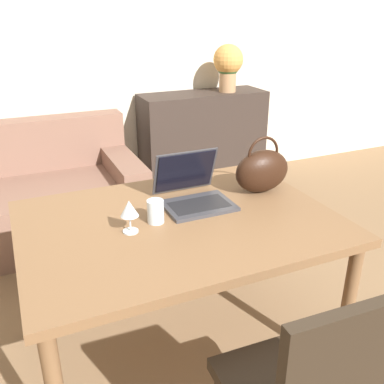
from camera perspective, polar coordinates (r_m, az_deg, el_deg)
wall_back at (r=3.85m, az=-13.03°, el=19.13°), size 10.00×0.06×2.70m
dining_table at (r=1.96m, az=-1.74°, el=-5.54°), size 1.39×1.01×0.73m
couch at (r=3.39m, az=-24.07°, el=-1.64°), size 1.99×0.89×0.82m
sideboard at (r=4.05m, az=1.44°, el=6.87°), size 1.16×0.40×0.89m
laptop at (r=2.07m, az=-0.06°, el=0.38°), size 0.32×0.33×0.24m
drinking_glass at (r=1.88m, az=-4.88°, el=-2.59°), size 0.07×0.07×0.10m
wine_glass at (r=1.79m, az=-8.36°, el=-2.38°), size 0.08×0.08×0.14m
handbag at (r=2.19m, az=9.32°, el=2.86°), size 0.29×0.15×0.29m
flower_vase at (r=3.97m, az=4.84°, el=16.63°), size 0.27×0.27×0.42m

